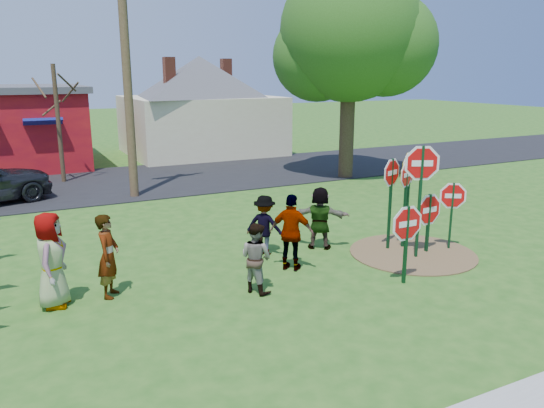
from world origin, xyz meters
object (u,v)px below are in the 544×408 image
Objects in this scene: stop_sign_b at (406,183)px; stop_sign_d at (409,175)px; person_b at (108,256)px; utility_pole at (125,48)px; person_a at (51,260)px; stop_sign_a at (407,229)px; stop_sign_c at (421,176)px; leafy_tree at (353,39)px.

stop_sign_d is at bearing 15.14° from stop_sign_b.
stop_sign_d reaches higher than person_b.
utility_pole is (2.47, 8.87, 4.46)m from person_b.
stop_sign_d is (0.32, 0.27, 0.13)m from stop_sign_b.
utility_pole is (-5.36, 8.86, 3.45)m from stop_sign_d.
person_b is at bearing -71.25° from person_a.
stop_sign_c reaches higher than stop_sign_a.
person_a is at bearing 152.83° from stop_sign_d.
person_b is at bearing 152.90° from stop_sign_d.
stop_sign_a is at bearing -114.62° from stop_sign_c.
utility_pole is at bearing 93.31° from stop_sign_b.
utility_pole reaches higher than person_a.
person_a reaches higher than person_b.
stop_sign_c is 0.33× the size of leafy_tree.
stop_sign_c is at bearing -77.91° from person_a.
person_b is at bearing 160.56° from stop_sign_a.
stop_sign_d is 1.38× the size of person_a.
leafy_tree reaches higher than person_a.
person_a is (-8.59, 0.27, -0.80)m from stop_sign_b.
stop_sign_a is at bearing -155.09° from stop_sign_b.
stop_sign_c is at bearing -115.45° from leafy_tree.
stop_sign_b is 10.57m from leafy_tree.
stop_sign_c is 8.51m from person_a.
stop_sign_c reaches higher than stop_sign_d.
person_a is 1.08m from person_b.
stop_sign_b is at bearing 99.45° from stop_sign_c.
stop_sign_a is 2.98m from stop_sign_d.
stop_sign_a is 0.64× the size of stop_sign_c.
stop_sign_d is 7.89m from person_b.
person_b is 15.37m from leafy_tree.
stop_sign_a is 0.78× the size of stop_sign_b.
stop_sign_d is at bearing -70.79° from person_a.
stop_sign_b is 0.87m from stop_sign_c.
stop_sign_b is 7.57m from person_b.
stop_sign_b is 0.91× the size of stop_sign_d.
utility_pole is at bearing -2.63° from person_a.
stop_sign_b is 1.26× the size of person_a.
person_b is at bearing -144.36° from leafy_tree.
stop_sign_c is 1.19m from stop_sign_d.
leafy_tree is (12.90, 8.46, 4.91)m from person_a.
leafy_tree is at bearing 89.81° from stop_sign_c.
stop_sign_a is 2.55m from stop_sign_b.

